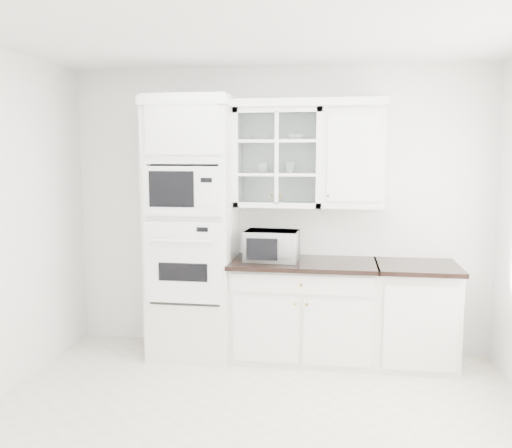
# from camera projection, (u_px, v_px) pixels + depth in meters

# --- Properties ---
(ground) EXTENTS (4.00, 3.50, 0.01)m
(ground) POSITION_uv_depth(u_px,v_px,m) (247.00, 433.00, 3.67)
(ground) COLOR beige
(ground) RESTS_ON ground
(room_shell) EXTENTS (4.00, 3.50, 2.70)m
(room_shell) POSITION_uv_depth(u_px,v_px,m) (257.00, 169.00, 3.87)
(room_shell) COLOR white
(room_shell) RESTS_ON ground
(oven_column) EXTENTS (0.76, 0.68, 2.40)m
(oven_column) POSITION_uv_depth(u_px,v_px,m) (193.00, 228.00, 5.02)
(oven_column) COLOR white
(oven_column) RESTS_ON ground
(base_cabinet_run) EXTENTS (1.32, 0.67, 0.92)m
(base_cabinet_run) POSITION_uv_depth(u_px,v_px,m) (303.00, 309.00, 4.99)
(base_cabinet_run) COLOR white
(base_cabinet_run) RESTS_ON ground
(extra_base_cabinet) EXTENTS (0.72, 0.67, 0.92)m
(extra_base_cabinet) POSITION_uv_depth(u_px,v_px,m) (415.00, 314.00, 4.84)
(extra_base_cabinet) COLOR white
(extra_base_cabinet) RESTS_ON ground
(upper_cabinet_glass) EXTENTS (0.80, 0.33, 0.90)m
(upper_cabinet_glass) POSITION_uv_depth(u_px,v_px,m) (279.00, 158.00, 4.98)
(upper_cabinet_glass) COLOR white
(upper_cabinet_glass) RESTS_ON room_shell
(upper_cabinet_solid) EXTENTS (0.55, 0.33, 0.90)m
(upper_cabinet_solid) POSITION_uv_depth(u_px,v_px,m) (353.00, 158.00, 4.88)
(upper_cabinet_solid) COLOR white
(upper_cabinet_solid) RESTS_ON room_shell
(crown_molding) EXTENTS (2.14, 0.38, 0.07)m
(crown_molding) POSITION_uv_depth(u_px,v_px,m) (267.00, 104.00, 4.91)
(crown_molding) COLOR white
(crown_molding) RESTS_ON room_shell
(countertop_microwave) EXTENTS (0.50, 0.42, 0.28)m
(countertop_microwave) POSITION_uv_depth(u_px,v_px,m) (272.00, 245.00, 4.93)
(countertop_microwave) COLOR white
(countertop_microwave) RESTS_ON base_cabinet_run
(bowl_a) EXTENTS (0.21, 0.21, 0.05)m
(bowl_a) POSITION_uv_depth(u_px,v_px,m) (260.00, 138.00, 4.97)
(bowl_a) COLOR white
(bowl_a) RESTS_ON upper_cabinet_glass
(bowl_b) EXTENTS (0.22, 0.22, 0.05)m
(bowl_b) POSITION_uv_depth(u_px,v_px,m) (295.00, 137.00, 4.93)
(bowl_b) COLOR white
(bowl_b) RESTS_ON upper_cabinet_glass
(cup_a) EXTENTS (0.14, 0.14, 0.09)m
(cup_a) POSITION_uv_depth(u_px,v_px,m) (263.00, 168.00, 5.03)
(cup_a) COLOR white
(cup_a) RESTS_ON upper_cabinet_glass
(cup_b) EXTENTS (0.11, 0.11, 0.10)m
(cup_b) POSITION_uv_depth(u_px,v_px,m) (290.00, 168.00, 4.98)
(cup_b) COLOR white
(cup_b) RESTS_ON upper_cabinet_glass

